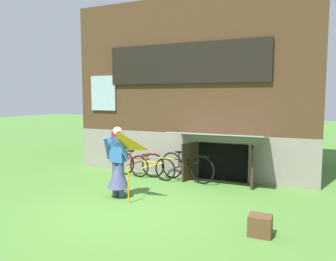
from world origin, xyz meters
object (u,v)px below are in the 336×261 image
kite (118,147)px  bicycle_yellow (152,167)px  bicycle_black (186,167)px  person (118,168)px  wooden_crate (260,226)px  bicycle_red (138,164)px

kite → bicycle_yellow: 2.51m
kite → bicycle_black: kite is taller
bicycle_black → bicycle_yellow: bearing=-155.3°
person → wooden_crate: 3.49m
person → kite: (0.32, -0.47, 0.57)m
bicycle_red → bicycle_yellow: bearing=-17.5°
kite → bicycle_yellow: bearing=98.9°
person → kite: 0.80m
kite → wooden_crate: bearing=-7.4°
bicycle_black → wooden_crate: bearing=-36.0°
person → wooden_crate: person is taller
bicycle_red → wooden_crate: size_ratio=4.42×
bicycle_yellow → bicycle_black: bearing=16.0°
bicycle_red → wooden_crate: (3.91, -2.83, -0.20)m
bicycle_yellow → wooden_crate: bicycle_yellow is taller
bicycle_black → kite: bearing=-89.9°
bicycle_black → bicycle_red: 1.51m
bicycle_black → bicycle_red: size_ratio=1.04×
person → kite: person is taller
kite → bicycle_red: (-0.89, 2.44, -0.89)m
kite → bicycle_red: 2.74m
bicycle_red → kite: bearing=-73.1°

